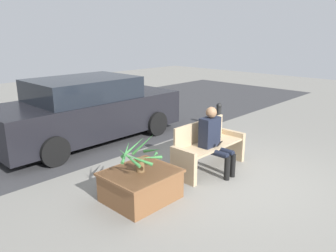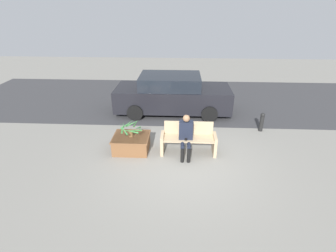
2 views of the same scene
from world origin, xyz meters
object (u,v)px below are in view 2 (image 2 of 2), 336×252
Objects in this scene: potted_plant at (131,129)px; bollard_post at (262,121)px; bench at (188,139)px; parked_car at (172,94)px; person_seated at (186,134)px; planter_box at (131,143)px.

bollard_post is at bearing 19.89° from potted_plant.
potted_plant is (-1.71, -0.00, 0.30)m from bench.
parked_car is 6.66× the size of bollard_post.
person_seated is 1.16× the size of planter_box.
potted_plant is 4.56m from bollard_post.
planter_box is (-1.71, 0.01, -0.18)m from bench.
potted_plant is 3.33m from parked_car.
bench is 0.36× the size of parked_car.
planter_box is 0.24× the size of parked_car.
person_seated is 3.19m from bollard_post.
potted_plant is at bearing -160.11° from bollard_post.
planter_box is 1.59× the size of bollard_post.
parked_car reaches higher than potted_plant.
bench is at bearing -79.23° from parked_car.
person_seated is at bearing -146.82° from bollard_post.
potted_plant reaches higher than bench.
bollard_post is at bearing -26.72° from parked_car.
person_seated reaches higher than bollard_post.
potted_plant is 0.15× the size of parked_car.
bench is 2.37× the size of potted_plant.
bench is 3.00m from bollard_post.
potted_plant is at bearing 173.43° from person_seated.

